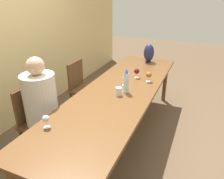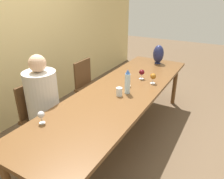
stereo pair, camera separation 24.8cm
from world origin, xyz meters
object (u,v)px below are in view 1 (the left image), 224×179
at_px(person_near, 43,108).
at_px(water_bottle, 126,81).
at_px(vase, 149,53).
at_px(wine_glass_3, 137,71).
at_px(wine_glass_2, 149,75).
at_px(chair_near, 39,119).
at_px(chair_far, 84,87).
at_px(wine_glass_0, 125,78).
at_px(water_tumbler, 119,91).
at_px(wine_glass_1, 46,119).

bearing_deg(person_near, water_bottle, -52.11).
xyz_separation_m(vase, wine_glass_3, (-0.80, -0.04, -0.07)).
height_order(vase, wine_glass_2, vase).
height_order(chair_near, chair_far, same).
bearing_deg(wine_glass_2, water_bottle, 159.66).
bearing_deg(wine_glass_0, chair_far, 73.23).
xyz_separation_m(water_bottle, water_tumbler, (-0.11, 0.05, -0.10)).
height_order(vase, chair_near, vase).
height_order(wine_glass_1, person_near, person_near).
bearing_deg(wine_glass_2, wine_glass_0, 133.40).
distance_m(water_tumbler, wine_glass_0, 0.32).
bearing_deg(wine_glass_1, vase, -8.38).
bearing_deg(water_bottle, water_tumbler, 155.46).
relative_size(vase, wine_glass_1, 2.55).
distance_m(wine_glass_3, chair_near, 1.44).
bearing_deg(wine_glass_3, wine_glass_1, 165.97).
bearing_deg(wine_glass_2, wine_glass_3, 68.51).
relative_size(water_tumbler, chair_near, 0.11).
bearing_deg(wine_glass_2, water_tumbler, 158.78).
bearing_deg(chair_near, wine_glass_2, -44.34).
height_order(water_bottle, chair_near, water_bottle).
bearing_deg(vase, wine_glass_3, -177.38).
relative_size(water_bottle, person_near, 0.24).
distance_m(wine_glass_0, person_near, 1.08).
bearing_deg(wine_glass_2, wine_glass_1, 158.29).
xyz_separation_m(water_tumbler, wine_glass_3, (0.63, -0.02, 0.04)).
distance_m(wine_glass_1, chair_near, 0.68).
bearing_deg(wine_glass_2, person_near, 138.01).
relative_size(chair_near, person_near, 0.71).
height_order(water_bottle, wine_glass_1, water_bottle).
height_order(water_bottle, chair_far, water_bottle).
bearing_deg(person_near, wine_glass_3, -33.74).
xyz_separation_m(water_bottle, person_near, (-0.61, 0.78, -0.22)).
bearing_deg(water_tumbler, water_bottle, -24.54).
height_order(vase, person_near, person_near).
xyz_separation_m(water_bottle, wine_glass_2, (0.44, -0.16, -0.05)).
relative_size(vase, wine_glass_0, 2.40).
height_order(water_bottle, vase, vase).
xyz_separation_m(wine_glass_2, chair_far, (-0.01, 1.02, -0.35)).
xyz_separation_m(vase, wine_glass_2, (-0.87, -0.23, -0.06)).
xyz_separation_m(wine_glass_2, chair_near, (-1.05, 1.02, -0.35)).
height_order(wine_glass_1, chair_far, chair_far).
bearing_deg(chair_far, water_tumbler, -124.12).
xyz_separation_m(wine_glass_0, wine_glass_2, (0.24, -0.25, 0.00)).
xyz_separation_m(wine_glass_1, wine_glass_2, (1.42, -0.57, 0.01)).
bearing_deg(wine_glass_1, person_near, 44.59).
relative_size(water_bottle, wine_glass_1, 2.45).
bearing_deg(water_tumbler, wine_glass_1, 157.98).
distance_m(wine_glass_1, wine_glass_3, 1.55).
bearing_deg(chair_far, chair_near, 180.00).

